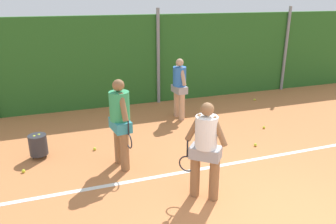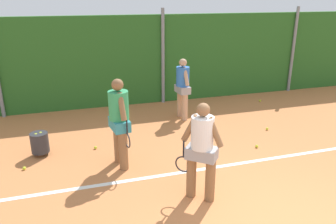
{
  "view_description": "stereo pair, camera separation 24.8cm",
  "coord_description": "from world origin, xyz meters",
  "px_view_note": "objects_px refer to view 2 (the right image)",
  "views": [
    {
      "loc": [
        -2.94,
        -2.95,
        3.15
      ],
      "look_at": [
        -0.88,
        3.0,
        0.92
      ],
      "focal_mm": 35.31,
      "sensor_mm": 36.0,
      "label": 1
    },
    {
      "loc": [
        -2.71,
        -3.03,
        3.15
      ],
      "look_at": [
        -0.88,
        3.0,
        0.92
      ],
      "focal_mm": 35.31,
      "sensor_mm": 36.0,
      "label": 2
    }
  ],
  "objects_px": {
    "player_foreground_near": "(202,147)",
    "tennis_ball_0": "(260,101)",
    "tennis_ball_1": "(257,146)",
    "tennis_ball_4": "(96,148)",
    "player_backcourt_far": "(183,85)",
    "ball_hopper": "(40,142)",
    "tennis_ball_3": "(24,168)",
    "player_midcourt": "(119,119)",
    "tennis_ball_2": "(267,129)"
  },
  "relations": [
    {
      "from": "player_foreground_near",
      "to": "player_midcourt",
      "type": "xyz_separation_m",
      "value": [
        -1.05,
        1.48,
        0.06
      ]
    },
    {
      "from": "player_midcourt",
      "to": "player_backcourt_far",
      "type": "xyz_separation_m",
      "value": [
        2.02,
        2.18,
        -0.06
      ]
    },
    {
      "from": "tennis_ball_3",
      "to": "tennis_ball_1",
      "type": "bearing_deg",
      "value": -5.11
    },
    {
      "from": "player_midcourt",
      "to": "tennis_ball_1",
      "type": "relative_size",
      "value": 26.34
    },
    {
      "from": "player_backcourt_far",
      "to": "tennis_ball_4",
      "type": "distance_m",
      "value": 2.9
    },
    {
      "from": "tennis_ball_1",
      "to": "tennis_ball_4",
      "type": "bearing_deg",
      "value": 164.26
    },
    {
      "from": "player_backcourt_far",
      "to": "tennis_ball_1",
      "type": "relative_size",
      "value": 24.52
    },
    {
      "from": "player_foreground_near",
      "to": "tennis_ball_3",
      "type": "bearing_deg",
      "value": 7.88
    },
    {
      "from": "ball_hopper",
      "to": "tennis_ball_1",
      "type": "xyz_separation_m",
      "value": [
        4.51,
        -0.98,
        -0.26
      ]
    },
    {
      "from": "player_foreground_near",
      "to": "tennis_ball_2",
      "type": "xyz_separation_m",
      "value": [
        2.69,
        2.21,
        -0.88
      ]
    },
    {
      "from": "tennis_ball_0",
      "to": "tennis_ball_1",
      "type": "xyz_separation_m",
      "value": [
        -1.87,
        -2.9,
        0.0
      ]
    },
    {
      "from": "tennis_ball_2",
      "to": "tennis_ball_3",
      "type": "xyz_separation_m",
      "value": [
        -5.56,
        -0.38,
        0.0
      ]
    },
    {
      "from": "tennis_ball_2",
      "to": "tennis_ball_3",
      "type": "relative_size",
      "value": 1.0
    },
    {
      "from": "tennis_ball_1",
      "to": "tennis_ball_2",
      "type": "height_order",
      "value": "same"
    },
    {
      "from": "player_foreground_near",
      "to": "tennis_ball_0",
      "type": "distance_m",
      "value": 5.79
    },
    {
      "from": "player_foreground_near",
      "to": "ball_hopper",
      "type": "relative_size",
      "value": 3.2
    },
    {
      "from": "tennis_ball_3",
      "to": "tennis_ball_2",
      "type": "bearing_deg",
      "value": 3.96
    },
    {
      "from": "player_foreground_near",
      "to": "tennis_ball_0",
      "type": "xyz_separation_m",
      "value": [
        3.78,
        4.3,
        -0.88
      ]
    },
    {
      "from": "ball_hopper",
      "to": "tennis_ball_2",
      "type": "distance_m",
      "value": 5.29
    },
    {
      "from": "player_midcourt",
      "to": "tennis_ball_0",
      "type": "relative_size",
      "value": 26.34
    },
    {
      "from": "tennis_ball_3",
      "to": "tennis_ball_0",
      "type": "bearing_deg",
      "value": 20.41
    },
    {
      "from": "player_backcourt_far",
      "to": "tennis_ball_0",
      "type": "xyz_separation_m",
      "value": [
        2.82,
        0.65,
        -0.88
      ]
    },
    {
      "from": "player_backcourt_far",
      "to": "tennis_ball_4",
      "type": "relative_size",
      "value": 24.52
    },
    {
      "from": "tennis_ball_0",
      "to": "tennis_ball_1",
      "type": "height_order",
      "value": "same"
    },
    {
      "from": "player_backcourt_far",
      "to": "tennis_ball_0",
      "type": "relative_size",
      "value": 24.52
    },
    {
      "from": "player_foreground_near",
      "to": "ball_hopper",
      "type": "bearing_deg",
      "value": -2.19
    },
    {
      "from": "tennis_ball_1",
      "to": "ball_hopper",
      "type": "bearing_deg",
      "value": 167.72
    },
    {
      "from": "tennis_ball_1",
      "to": "tennis_ball_4",
      "type": "height_order",
      "value": "same"
    },
    {
      "from": "ball_hopper",
      "to": "tennis_ball_0",
      "type": "bearing_deg",
      "value": 16.78
    },
    {
      "from": "player_foreground_near",
      "to": "tennis_ball_1",
      "type": "bearing_deg",
      "value": -103.39
    },
    {
      "from": "tennis_ball_0",
      "to": "tennis_ball_3",
      "type": "xyz_separation_m",
      "value": [
        -6.65,
        -2.47,
        0.0
      ]
    },
    {
      "from": "player_foreground_near",
      "to": "tennis_ball_0",
      "type": "height_order",
      "value": "player_foreground_near"
    },
    {
      "from": "player_midcourt",
      "to": "tennis_ball_3",
      "type": "height_order",
      "value": "player_midcourt"
    },
    {
      "from": "ball_hopper",
      "to": "tennis_ball_0",
      "type": "distance_m",
      "value": 6.66
    },
    {
      "from": "tennis_ball_0",
      "to": "tennis_ball_4",
      "type": "relative_size",
      "value": 1.0
    },
    {
      "from": "player_foreground_near",
      "to": "player_backcourt_far",
      "type": "bearing_deg",
      "value": -64.37
    },
    {
      "from": "player_foreground_near",
      "to": "tennis_ball_3",
      "type": "xyz_separation_m",
      "value": [
        -2.87,
        1.83,
        -0.88
      ]
    },
    {
      "from": "player_foreground_near",
      "to": "player_midcourt",
      "type": "bearing_deg",
      "value": -14.13
    },
    {
      "from": "ball_hopper",
      "to": "tennis_ball_3",
      "type": "height_order",
      "value": "ball_hopper"
    },
    {
      "from": "player_foreground_near",
      "to": "tennis_ball_2",
      "type": "bearing_deg",
      "value": -100.2
    },
    {
      "from": "ball_hopper",
      "to": "tennis_ball_3",
      "type": "distance_m",
      "value": 0.67
    },
    {
      "from": "player_midcourt",
      "to": "tennis_ball_4",
      "type": "height_order",
      "value": "player_midcourt"
    },
    {
      "from": "player_midcourt",
      "to": "player_backcourt_far",
      "type": "relative_size",
      "value": 1.07
    },
    {
      "from": "tennis_ball_3",
      "to": "tennis_ball_4",
      "type": "xyz_separation_m",
      "value": [
        1.39,
        0.53,
        0.0
      ]
    },
    {
      "from": "tennis_ball_0",
      "to": "tennis_ball_4",
      "type": "xyz_separation_m",
      "value": [
        -5.26,
        -1.95,
        0.0
      ]
    },
    {
      "from": "tennis_ball_3",
      "to": "ball_hopper",
      "type": "bearing_deg",
      "value": 63.32
    },
    {
      "from": "player_midcourt",
      "to": "ball_hopper",
      "type": "bearing_deg",
      "value": -128.7
    },
    {
      "from": "player_midcourt",
      "to": "tennis_ball_2",
      "type": "height_order",
      "value": "player_midcourt"
    },
    {
      "from": "ball_hopper",
      "to": "tennis_ball_0",
      "type": "relative_size",
      "value": 7.78
    },
    {
      "from": "tennis_ball_3",
      "to": "player_backcourt_far",
      "type": "bearing_deg",
      "value": 25.46
    }
  ]
}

